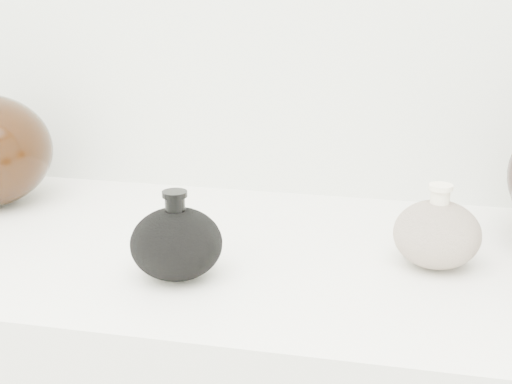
# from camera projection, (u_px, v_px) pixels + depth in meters

# --- Properties ---
(black_gourd_vase) EXTENTS (0.13, 0.13, 0.11)m
(black_gourd_vase) POSITION_uv_depth(u_px,v_px,m) (176.00, 243.00, 0.84)
(black_gourd_vase) COLOR black
(black_gourd_vase) RESTS_ON display_counter
(cream_gourd_vase) EXTENTS (0.14, 0.14, 0.11)m
(cream_gourd_vase) POSITION_uv_depth(u_px,v_px,m) (437.00, 233.00, 0.88)
(cream_gourd_vase) COLOR beige
(cream_gourd_vase) RESTS_ON display_counter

